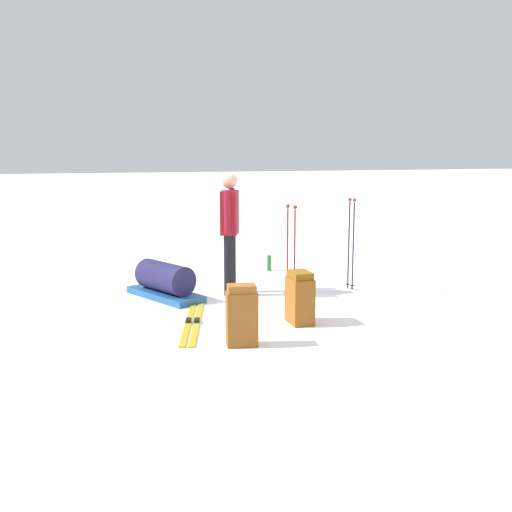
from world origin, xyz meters
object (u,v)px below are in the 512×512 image
backpack_bright (300,298)px  ski_poles_planted_near (291,251)px  ski_poles_planted_far (351,239)px  gear_sled (165,282)px  thermos_bottle (269,263)px  backpack_large_dark (242,316)px  skier_standing (230,227)px  ski_pair_near (193,322)px

backpack_bright → ski_poles_planted_near: bearing=171.0°
ski_poles_planted_near → ski_poles_planted_far: same height
gear_sled → thermos_bottle: (-1.45, 1.86, -0.09)m
backpack_large_dark → skier_standing: bearing=171.7°
backpack_large_dark → ski_poles_planted_far: (-2.15, 2.09, 0.42)m
ski_pair_near → ski_poles_planted_near: ski_poles_planted_near is taller
ski_poles_planted_near → ski_poles_planted_far: size_ratio=1.00×
skier_standing → ski_pair_near: size_ratio=0.92×
backpack_bright → gear_sled: bearing=-138.7°
ski_pair_near → ski_poles_planted_near: 1.60m
skier_standing → ski_poles_planted_near: size_ratio=1.28×
thermos_bottle → skier_standing: bearing=-33.5°
skier_standing → backpack_large_dark: size_ratio=2.62×
ski_pair_near → ski_poles_planted_near: size_ratio=1.40×
ski_poles_planted_far → thermos_bottle: size_ratio=5.09×
skier_standing → ski_pair_near: 1.78m
skier_standing → ski_poles_planted_near: bearing=35.9°
skier_standing → ski_poles_planted_far: skier_standing is taller
backpack_large_dark → gear_sled: 2.33m
ski_poles_planted_near → gear_sled: 1.83m
gear_sled → thermos_bottle: 2.36m
skier_standing → ski_pair_near: skier_standing is taller
backpack_bright → thermos_bottle: backpack_bright is taller
ski_poles_planted_near → thermos_bottle: ski_poles_planted_near is taller
backpack_bright → thermos_bottle: 3.10m
ski_poles_planted_far → gear_sled: ski_poles_planted_far is taller
ski_pair_near → backpack_large_dark: (0.94, 0.39, 0.31)m
backpack_large_dark → backpack_bright: 1.06m
ski_poles_planted_far → skier_standing: bearing=-94.1°
thermos_bottle → gear_sled: bearing=-52.0°
thermos_bottle → backpack_large_dark: bearing=-19.1°
ski_pair_near → thermos_bottle: thermos_bottle is taller
gear_sled → thermos_bottle: gear_sled is taller
ski_poles_planted_far → gear_sled: size_ratio=1.01×
gear_sled → ski_pair_near: bearing=8.3°
backpack_large_dark → ski_poles_planted_far: bearing=135.8°
ski_pair_near → ski_poles_planted_far: size_ratio=1.40×
gear_sled → ski_poles_planted_near: bearing=61.2°
ski_poles_planted_near → skier_standing: bearing=-144.1°
backpack_bright → ski_poles_planted_near: size_ratio=0.47×
ski_pair_near → ski_poles_planted_near: (-0.47, 1.35, 0.72)m
backpack_large_dark → ski_poles_planted_near: bearing=145.7°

